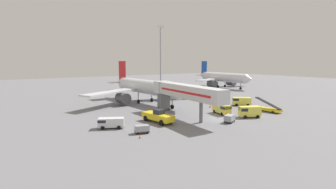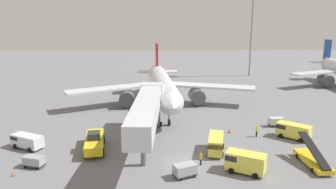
{
  "view_description": "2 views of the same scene",
  "coord_description": "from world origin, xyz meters",
  "px_view_note": "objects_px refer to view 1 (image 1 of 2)",
  "views": [
    {
      "loc": [
        -37.53,
        -37.82,
        12.2
      ],
      "look_at": [
        -0.07,
        18.17,
        3.18
      ],
      "focal_mm": 27.57,
      "sensor_mm": 36.0,
      "label": 1
    },
    {
      "loc": [
        -2.69,
        -36.18,
        17.22
      ],
      "look_at": [
        -1.14,
        20.68,
        3.91
      ],
      "focal_mm": 34.1,
      "sensor_mm": 36.0,
      "label": 2
    }
  ],
  "objects_px": {
    "service_van_far_center": "(249,111)",
    "safety_cone_bravo": "(140,136)",
    "jet_bridge": "(183,92)",
    "service_van_mid_center": "(241,101)",
    "belt_loader_truck": "(268,108)",
    "ground_crew_worker_midground": "(226,103)",
    "airplane_at_gate": "(146,88)",
    "baggage_cart_outer_right": "(142,129)",
    "apron_light_mast": "(160,45)",
    "baggage_cart_outer_left": "(229,118)",
    "airplane_background": "(222,78)",
    "service_van_mid_left": "(222,108)",
    "service_van_rear_right": "(110,122)",
    "safety_cone_charlie": "(163,114)",
    "pushback_tug": "(158,116)",
    "ground_crew_worker_foreground": "(226,114)",
    "safety_cone_alpha": "(210,106)",
    "baggage_cart_near_center": "(225,100)"
  },
  "relations": [
    {
      "from": "service_van_mid_left",
      "to": "ground_crew_worker_foreground",
      "type": "height_order",
      "value": "service_van_mid_left"
    },
    {
      "from": "service_van_mid_left",
      "to": "service_van_far_center",
      "type": "xyz_separation_m",
      "value": [
        2.32,
        -5.69,
        0.06
      ]
    },
    {
      "from": "apron_light_mast",
      "to": "service_van_mid_center",
      "type": "bearing_deg",
      "value": -99.03
    },
    {
      "from": "airplane_at_gate",
      "to": "baggage_cart_outer_right",
      "type": "bearing_deg",
      "value": -120.12
    },
    {
      "from": "baggage_cart_outer_right",
      "to": "ground_crew_worker_midground",
      "type": "bearing_deg",
      "value": 17.55
    },
    {
      "from": "belt_loader_truck",
      "to": "ground_crew_worker_foreground",
      "type": "bearing_deg",
      "value": 178.33
    },
    {
      "from": "safety_cone_alpha",
      "to": "safety_cone_bravo",
      "type": "xyz_separation_m",
      "value": [
        -27.6,
        -13.55,
        -0.12
      ]
    },
    {
      "from": "service_van_far_center",
      "to": "ground_crew_worker_midground",
      "type": "bearing_deg",
      "value": 66.79
    },
    {
      "from": "belt_loader_truck",
      "to": "ground_crew_worker_midground",
      "type": "xyz_separation_m",
      "value": [
        -3.9,
        9.8,
        0.2
      ]
    },
    {
      "from": "pushback_tug",
      "to": "ground_crew_worker_foreground",
      "type": "height_order",
      "value": "pushback_tug"
    },
    {
      "from": "service_van_mid_left",
      "to": "apron_light_mast",
      "type": "bearing_deg",
      "value": 70.59
    },
    {
      "from": "safety_cone_charlie",
      "to": "baggage_cart_outer_right",
      "type": "bearing_deg",
      "value": -136.54
    },
    {
      "from": "service_van_mid_center",
      "to": "ground_crew_worker_foreground",
      "type": "bearing_deg",
      "value": -149.58
    },
    {
      "from": "airplane_at_gate",
      "to": "safety_cone_alpha",
      "type": "xyz_separation_m",
      "value": [
        10.41,
        -15.64,
        -4.0
      ]
    },
    {
      "from": "safety_cone_bravo",
      "to": "airplane_background",
      "type": "distance_m",
      "value": 81.06
    },
    {
      "from": "ground_crew_worker_midground",
      "to": "safety_cone_charlie",
      "type": "height_order",
      "value": "ground_crew_worker_midground"
    },
    {
      "from": "pushback_tug",
      "to": "baggage_cart_outer_left",
      "type": "relative_size",
      "value": 2.72
    },
    {
      "from": "baggage_cart_outer_left",
      "to": "safety_cone_alpha",
      "type": "xyz_separation_m",
      "value": [
        8.17,
        14.25,
        -0.45
      ]
    },
    {
      "from": "airplane_at_gate",
      "to": "belt_loader_truck",
      "type": "bearing_deg",
      "value": -56.73
    },
    {
      "from": "ground_crew_worker_midground",
      "to": "safety_cone_charlie",
      "type": "distance_m",
      "value": 19.22
    },
    {
      "from": "safety_cone_charlie",
      "to": "safety_cone_alpha",
      "type": "bearing_deg",
      "value": 5.04
    },
    {
      "from": "safety_cone_charlie",
      "to": "service_van_mid_center",
      "type": "bearing_deg",
      "value": -3.03
    },
    {
      "from": "jet_bridge",
      "to": "ground_crew_worker_foreground",
      "type": "distance_m",
      "value": 10.36
    },
    {
      "from": "ground_crew_worker_foreground",
      "to": "safety_cone_alpha",
      "type": "bearing_deg",
      "value": 62.14
    },
    {
      "from": "service_van_far_center",
      "to": "safety_cone_bravo",
      "type": "bearing_deg",
      "value": -179.56
    },
    {
      "from": "service_van_far_center",
      "to": "baggage_cart_outer_left",
      "type": "distance_m",
      "value": 7.03
    },
    {
      "from": "safety_cone_bravo",
      "to": "airplane_at_gate",
      "type": "bearing_deg",
      "value": 59.5
    },
    {
      "from": "service_van_mid_center",
      "to": "baggage_cart_outer_right",
      "type": "bearing_deg",
      "value": -166.01
    },
    {
      "from": "baggage_cart_near_center",
      "to": "safety_cone_alpha",
      "type": "height_order",
      "value": "baggage_cart_near_center"
    },
    {
      "from": "airplane_background",
      "to": "belt_loader_truck",
      "type": "bearing_deg",
      "value": -124.27
    },
    {
      "from": "service_van_far_center",
      "to": "safety_cone_charlie",
      "type": "height_order",
      "value": "service_van_far_center"
    },
    {
      "from": "safety_cone_charlie",
      "to": "pushback_tug",
      "type": "bearing_deg",
      "value": -130.8
    },
    {
      "from": "baggage_cart_near_center",
      "to": "safety_cone_charlie",
      "type": "xyz_separation_m",
      "value": [
        -23.92,
        -4.21,
        -0.49
      ]
    },
    {
      "from": "service_van_mid_center",
      "to": "jet_bridge",
      "type": "bearing_deg",
      "value": -174.35
    },
    {
      "from": "pushback_tug",
      "to": "apron_light_mast",
      "type": "xyz_separation_m",
      "value": [
        37.31,
        58.4,
        17.77
      ]
    },
    {
      "from": "baggage_cart_outer_right",
      "to": "service_van_mid_left",
      "type": "bearing_deg",
      "value": 9.3
    },
    {
      "from": "service_van_mid_left",
      "to": "safety_cone_alpha",
      "type": "distance_m",
      "value": 8.48
    },
    {
      "from": "apron_light_mast",
      "to": "baggage_cart_outer_left",
      "type": "bearing_deg",
      "value": -111.16
    },
    {
      "from": "service_van_rear_right",
      "to": "safety_cone_charlie",
      "type": "xyz_separation_m",
      "value": [
        13.75,
        4.02,
        -0.77
      ]
    },
    {
      "from": "safety_cone_charlie",
      "to": "airplane_background",
      "type": "xyz_separation_m",
      "value": [
        53.88,
        34.79,
        4.0
      ]
    },
    {
      "from": "service_van_rear_right",
      "to": "airplane_background",
      "type": "relative_size",
      "value": 0.15
    },
    {
      "from": "jet_bridge",
      "to": "service_van_mid_center",
      "type": "height_order",
      "value": "jet_bridge"
    },
    {
      "from": "baggage_cart_outer_left",
      "to": "airplane_background",
      "type": "relative_size",
      "value": 0.09
    },
    {
      "from": "jet_bridge",
      "to": "airplane_background",
      "type": "xyz_separation_m",
      "value": [
        50.95,
        38.19,
        -1.05
      ]
    },
    {
      "from": "safety_cone_charlie",
      "to": "apron_light_mast",
      "type": "xyz_separation_m",
      "value": [
        33.04,
        53.45,
        18.65
      ]
    },
    {
      "from": "service_van_mid_left",
      "to": "service_van_rear_right",
      "type": "height_order",
      "value": "service_van_mid_left"
    },
    {
      "from": "baggage_cart_outer_right",
      "to": "service_van_mid_center",
      "type": "bearing_deg",
      "value": 13.99
    },
    {
      "from": "ground_crew_worker_foreground",
      "to": "service_van_mid_left",
      "type": "bearing_deg",
      "value": 56.37
    },
    {
      "from": "baggage_cart_outer_right",
      "to": "safety_cone_bravo",
      "type": "height_order",
      "value": "baggage_cart_outer_right"
    },
    {
      "from": "airplane_at_gate",
      "to": "safety_cone_alpha",
      "type": "bearing_deg",
      "value": -56.36
    }
  ]
}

